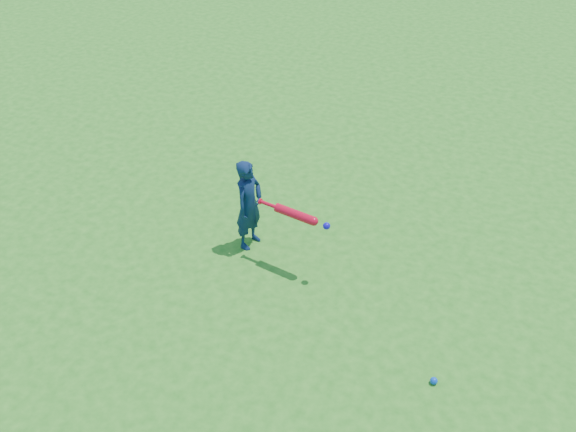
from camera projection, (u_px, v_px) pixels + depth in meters
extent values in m
plane|color=#26761C|center=(185.00, 238.00, 7.29)|extent=(80.00, 80.00, 0.00)
imported|color=#0E2145|center=(249.00, 205.00, 6.91)|extent=(0.33, 0.43, 1.06)
sphere|color=blue|center=(434.00, 381.00, 5.62)|extent=(0.07, 0.07, 0.07)
cylinder|color=red|center=(260.00, 201.00, 6.70)|extent=(0.03, 0.07, 0.06)
cylinder|color=red|center=(269.00, 204.00, 6.66)|extent=(0.22, 0.08, 0.04)
cylinder|color=red|center=(295.00, 214.00, 6.52)|extent=(0.46, 0.19, 0.10)
sphere|color=red|center=(314.00, 221.00, 6.42)|extent=(0.10, 0.10, 0.10)
sphere|color=#170CD1|center=(327.00, 226.00, 6.36)|extent=(0.07, 0.07, 0.07)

